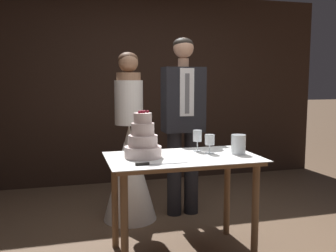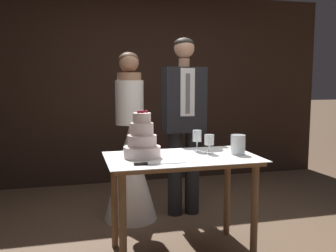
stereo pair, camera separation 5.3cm
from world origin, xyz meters
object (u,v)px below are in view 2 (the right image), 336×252
(cake_table, at_px, (182,171))
(wine_glass_near, at_px, (197,137))
(wine_glass_middle, at_px, (209,140))
(cake_knife, at_px, (150,164))
(groom, at_px, (184,117))
(bride, at_px, (130,160))
(tiered_cake, at_px, (142,141))
(hurricane_candle, at_px, (238,145))

(cake_table, relative_size, wine_glass_near, 6.66)
(wine_glass_middle, bearing_deg, cake_knife, -152.83)
(cake_knife, distance_m, groom, 1.26)
(bride, height_order, groom, groom)
(cake_table, height_order, groom, groom)
(tiered_cake, distance_m, hurricane_candle, 0.79)
(bride, bearing_deg, cake_table, -72.15)
(wine_glass_near, xyz_separation_m, groom, (0.09, 0.69, 0.10))
(cake_knife, relative_size, bride, 0.23)
(hurricane_candle, bearing_deg, cake_knife, -165.76)
(wine_glass_middle, height_order, bride, bride)
(cake_table, bearing_deg, wine_glass_middle, 14.29)
(wine_glass_middle, distance_m, hurricane_candle, 0.24)
(tiered_cake, xyz_separation_m, wine_glass_near, (0.50, 0.14, -0.01))
(cake_knife, height_order, wine_glass_middle, wine_glass_middle)
(cake_table, relative_size, cake_knife, 3.10)
(tiered_cake, relative_size, hurricane_candle, 2.34)
(wine_glass_middle, xyz_separation_m, hurricane_candle, (0.22, -0.09, -0.03))
(cake_table, bearing_deg, wine_glass_near, 44.12)
(cake_knife, xyz_separation_m, hurricane_candle, (0.78, 0.20, 0.07))
(tiered_cake, height_order, wine_glass_near, tiered_cake)
(cake_table, xyz_separation_m, wine_glass_near, (0.19, 0.18, 0.24))
(hurricane_candle, bearing_deg, wine_glass_middle, 157.27)
(bride, bearing_deg, wine_glass_middle, -56.43)
(cake_table, relative_size, hurricane_candle, 7.54)
(groom, bearing_deg, wine_glass_middle, -91.84)
(hurricane_candle, height_order, groom, groom)
(wine_glass_near, xyz_separation_m, wine_glass_middle, (0.07, -0.12, -0.01))
(tiered_cake, bearing_deg, wine_glass_near, 15.40)
(cake_table, xyz_separation_m, groom, (0.28, 0.88, 0.34))
(cake_table, distance_m, groom, 0.98)
(tiered_cake, height_order, cake_knife, tiered_cake)
(wine_glass_middle, height_order, hurricane_candle, hurricane_candle)
(tiered_cake, distance_m, wine_glass_near, 0.52)
(cake_knife, xyz_separation_m, groom, (0.59, 1.10, 0.21))
(bride, xyz_separation_m, groom, (0.56, -0.00, 0.42))
(cake_knife, relative_size, wine_glass_middle, 2.47)
(cake_table, xyz_separation_m, hurricane_candle, (0.47, -0.03, 0.19))
(tiered_cake, bearing_deg, wine_glass_middle, 1.88)
(cake_table, height_order, tiered_cake, tiered_cake)
(tiered_cake, height_order, hurricane_candle, tiered_cake)
(hurricane_candle, bearing_deg, groom, 101.92)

